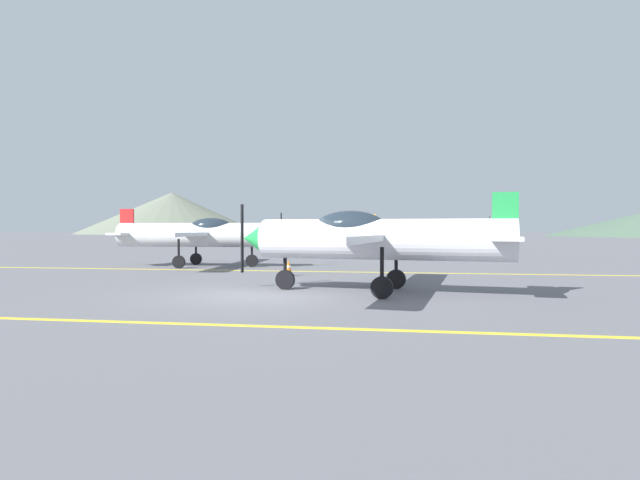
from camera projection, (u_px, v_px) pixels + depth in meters
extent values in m
plane|color=slate|center=(256.00, 294.00, 13.39)|extent=(400.00, 400.00, 0.00)
cube|color=yellow|center=(188.00, 324.00, 9.13)|extent=(80.00, 0.16, 0.01)
cube|color=yellow|center=(305.00, 271.00, 20.34)|extent=(80.00, 0.16, 0.01)
cylinder|color=silver|center=(382.00, 239.00, 13.46)|extent=(6.83, 2.09, 1.09)
cone|color=#1E8C3F|center=(255.00, 239.00, 14.59)|extent=(0.82, 1.02, 0.93)
cube|color=black|center=(242.00, 238.00, 14.71)|extent=(0.06, 0.12, 1.98)
ellipsoid|color=#1E2833|center=(350.00, 227.00, 13.73)|extent=(2.09, 1.18, 0.89)
cube|color=silver|center=(368.00, 237.00, 13.58)|extent=(2.38, 8.79, 0.16)
cube|color=silver|center=(505.00, 238.00, 12.53)|extent=(1.07, 2.65, 0.10)
cube|color=#1E8C3F|center=(505.00, 216.00, 12.52)|extent=(0.64, 0.21, 1.19)
cylinder|color=black|center=(285.00, 262.00, 14.32)|extent=(0.10, 0.10, 1.00)
cylinder|color=black|center=(285.00, 280.00, 14.33)|extent=(0.57, 0.20, 0.56)
cylinder|color=black|center=(396.00, 262.00, 14.46)|extent=(0.10, 0.10, 1.00)
cylinder|color=black|center=(396.00, 279.00, 14.47)|extent=(0.57, 0.20, 0.56)
cylinder|color=black|center=(382.00, 267.00, 12.38)|extent=(0.10, 0.10, 1.00)
cylinder|color=black|center=(382.00, 288.00, 12.39)|extent=(0.57, 0.20, 0.56)
cylinder|color=silver|center=(192.00, 235.00, 22.98)|extent=(6.79, 1.48, 1.09)
cone|color=red|center=(272.00, 235.00, 22.61)|extent=(0.75, 0.97, 0.93)
cube|color=black|center=(281.00, 235.00, 22.57)|extent=(0.05, 0.12, 1.98)
ellipsoid|color=#1E2833|center=(211.00, 228.00, 22.88)|extent=(2.03, 1.00, 0.89)
cube|color=silver|center=(200.00, 234.00, 22.94)|extent=(1.59, 8.77, 0.16)
cube|color=silver|center=(127.00, 234.00, 23.28)|extent=(0.84, 2.61, 0.10)
cube|color=red|center=(127.00, 222.00, 23.27)|extent=(0.63, 0.15, 1.19)
cylinder|color=black|center=(252.00, 250.00, 22.72)|extent=(0.10, 0.10, 1.00)
cylinder|color=black|center=(252.00, 261.00, 22.73)|extent=(0.56, 0.15, 0.56)
cylinder|color=black|center=(179.00, 250.00, 21.93)|extent=(0.10, 0.10, 1.00)
cylinder|color=black|center=(179.00, 262.00, 21.94)|extent=(0.56, 0.15, 0.56)
cylinder|color=black|center=(196.00, 248.00, 24.10)|extent=(0.10, 0.10, 1.00)
cylinder|color=black|center=(196.00, 259.00, 24.11)|extent=(0.56, 0.15, 0.56)
cylinder|color=silver|center=(419.00, 233.00, 31.10)|extent=(6.81, 2.67, 1.09)
cone|color=#F2A519|center=(482.00, 233.00, 29.66)|extent=(0.90, 1.07, 0.93)
cube|color=black|center=(490.00, 233.00, 29.50)|extent=(0.07, 0.13, 1.98)
ellipsoid|color=#1E2833|center=(434.00, 228.00, 30.74)|extent=(2.14, 1.34, 0.89)
cube|color=silver|center=(426.00, 232.00, 30.94)|extent=(3.14, 8.73, 0.16)
cube|color=silver|center=(371.00, 232.00, 32.29)|extent=(1.29, 2.67, 0.10)
cube|color=#F2A519|center=(371.00, 224.00, 32.27)|extent=(0.63, 0.26, 1.19)
cylinder|color=black|center=(466.00, 245.00, 30.04)|extent=(0.10, 0.10, 1.00)
cylinder|color=black|center=(466.00, 253.00, 30.05)|extent=(0.57, 0.25, 0.56)
cylinder|color=black|center=(412.00, 244.00, 30.18)|extent=(0.10, 0.10, 1.00)
cylinder|color=black|center=(412.00, 253.00, 30.19)|extent=(0.57, 0.25, 0.56)
cylinder|color=black|center=(420.00, 243.00, 32.19)|extent=(0.10, 0.10, 1.00)
cylinder|color=black|center=(420.00, 251.00, 32.20)|extent=(0.57, 0.25, 0.56)
cube|color=black|center=(288.00, 275.00, 18.40)|extent=(0.36, 0.36, 0.04)
cone|color=orange|center=(288.00, 267.00, 18.39)|extent=(0.29, 0.29, 0.55)
cylinder|color=white|center=(288.00, 267.00, 18.39)|extent=(0.20, 0.20, 0.08)
cone|color=slate|center=(172.00, 213.00, 167.42)|extent=(59.89, 59.89, 13.62)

